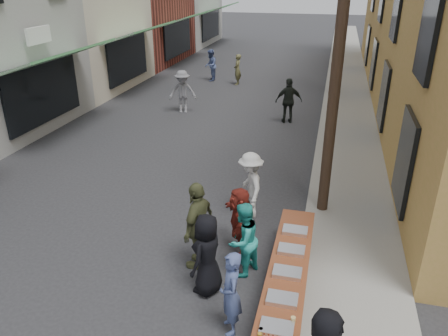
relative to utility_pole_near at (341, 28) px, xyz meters
The scene contains 22 objects.
ground 6.91m from the utility_pole_near, 145.10° to the right, with size 120.00×120.00×0.00m, color #28282B.
sidewalk 12.82m from the utility_pole_near, 86.66° to the left, with size 2.20×60.00×0.10m, color gray.
storefront_row 18.65m from the utility_pole_near, 140.09° to the left, with size 8.00×37.00×9.00m.
utility_pole_near is the anchor object (origin of this frame).
serving_table 5.14m from the utility_pole_near, 98.29° to the right, with size 0.70×4.00×0.75m.
catering_tray_sausage 6.31m from the utility_pole_near, 95.62° to the right, with size 0.50×0.33×0.08m, color maroon.
catering_tray_foil_b 5.80m from the utility_pole_near, 96.44° to the right, with size 0.50×0.33×0.08m, color #B2B2B7.
catering_tray_buns 5.29m from the utility_pole_near, 97.63° to the right, with size 0.50×0.33×0.08m, color tan.
catering_tray_foil_d 4.82m from the utility_pole_near, 99.37° to the right, with size 0.50×0.33×0.08m, color #B2B2B7.
catering_tray_buns_end 4.41m from the utility_pole_near, 102.10° to the right, with size 0.50×0.33×0.08m, color tan.
condiment_jar_b 6.49m from the utility_pole_near, 97.76° to the right, with size 0.07×0.07×0.08m, color #A57F26.
condiment_jar_c 6.41m from the utility_pole_near, 97.91° to the right, with size 0.07×0.07×0.08m, color #A57F26.
guest_front_a 5.52m from the utility_pole_near, 119.10° to the right, with size 0.80×0.52×1.64m, color black.
guest_front_b 5.98m from the utility_pole_near, 106.67° to the right, with size 0.56×0.37×1.54m, color #465487.
guest_front_c 4.94m from the utility_pole_near, 116.69° to the right, with size 0.77×0.60×1.58m, color teal.
guest_front_d 4.10m from the utility_pole_near, 159.81° to the right, with size 1.09×0.63×1.69m, color silver.
guest_front_e 5.15m from the utility_pole_near, 129.87° to the right, with size 1.12×0.46×1.90m, color brown.
guest_queue_back 4.65m from the utility_pole_near, 127.94° to the right, with size 1.41×0.45×1.53m, color maroon.
passerby_left 10.25m from the utility_pole_near, 130.53° to the left, with size 1.17×0.67×1.82m, color slate.
passerby_mid 8.05m from the utility_pole_near, 103.49° to the left, with size 1.06×0.44×1.80m, color black.
passerby_right 14.31m from the utility_pole_near, 111.51° to the left, with size 0.59×0.38×1.61m, color brown.
passerby_far 15.40m from the utility_pole_near, 116.62° to the left, with size 0.83×0.65×1.71m, color #50629B.
Camera 1 is at (4.24, -7.03, 5.62)m, focal length 35.00 mm.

